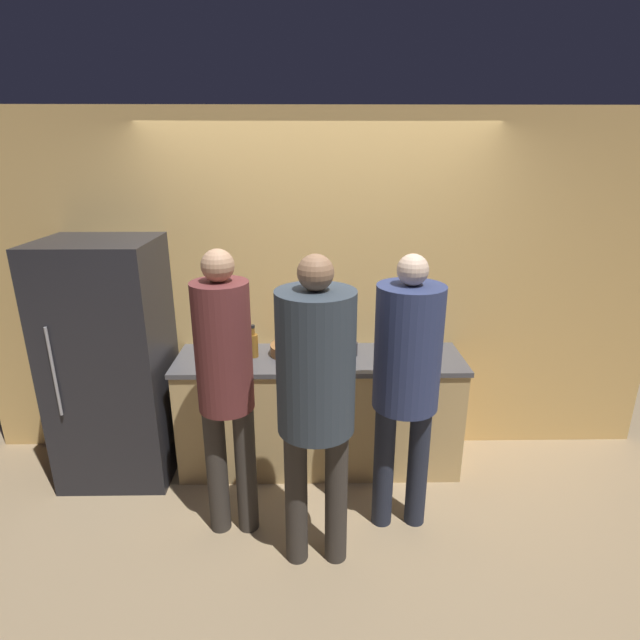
{
  "coord_description": "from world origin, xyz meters",
  "views": [
    {
      "loc": [
        -0.05,
        -3.01,
        2.31
      ],
      "look_at": [
        0.0,
        0.14,
        1.24
      ],
      "focal_mm": 28.0,
      "sensor_mm": 36.0,
      "label": 1
    }
  ],
  "objects_px": {
    "person_right": "(407,369)",
    "utensil_crock": "(340,338)",
    "bottle_dark": "(354,348)",
    "person_center": "(316,385)",
    "bottle_clear": "(213,339)",
    "cup_red": "(406,345)",
    "bottle_amber": "(253,344)",
    "refrigerator": "(112,362)",
    "person_left": "(225,376)",
    "fruit_bowl": "(293,349)"
  },
  "relations": [
    {
      "from": "utensil_crock",
      "to": "cup_red",
      "type": "height_order",
      "value": "utensil_crock"
    },
    {
      "from": "person_right",
      "to": "bottle_amber",
      "type": "height_order",
      "value": "person_right"
    },
    {
      "from": "refrigerator",
      "to": "person_left",
      "type": "relative_size",
      "value": 0.97
    },
    {
      "from": "refrigerator",
      "to": "person_left",
      "type": "distance_m",
      "value": 1.15
    },
    {
      "from": "bottle_amber",
      "to": "refrigerator",
      "type": "bearing_deg",
      "value": -175.96
    },
    {
      "from": "person_center",
      "to": "person_right",
      "type": "xyz_separation_m",
      "value": [
        0.54,
        0.3,
        -0.05
      ]
    },
    {
      "from": "person_center",
      "to": "cup_red",
      "type": "bearing_deg",
      "value": 57.83
    },
    {
      "from": "bottle_amber",
      "to": "cup_red",
      "type": "relative_size",
      "value": 2.66
    },
    {
      "from": "person_left",
      "to": "bottle_dark",
      "type": "relative_size",
      "value": 12.52
    },
    {
      "from": "person_center",
      "to": "fruit_bowl",
      "type": "height_order",
      "value": "person_center"
    },
    {
      "from": "person_left",
      "to": "bottle_amber",
      "type": "bearing_deg",
      "value": 83.9
    },
    {
      "from": "refrigerator",
      "to": "bottle_dark",
      "type": "bearing_deg",
      "value": 2.71
    },
    {
      "from": "cup_red",
      "to": "bottle_dark",
      "type": "bearing_deg",
      "value": -166.9
    },
    {
      "from": "refrigerator",
      "to": "bottle_clear",
      "type": "bearing_deg",
      "value": 20.09
    },
    {
      "from": "person_right",
      "to": "bottle_dark",
      "type": "distance_m",
      "value": 0.75
    },
    {
      "from": "bottle_clear",
      "to": "person_center",
      "type": "bearing_deg",
      "value": -56.44
    },
    {
      "from": "person_left",
      "to": "bottle_dark",
      "type": "xyz_separation_m",
      "value": [
        0.81,
        0.73,
        -0.13
      ]
    },
    {
      "from": "bottle_clear",
      "to": "cup_red",
      "type": "xyz_separation_m",
      "value": [
        1.45,
        -0.07,
        -0.03
      ]
    },
    {
      "from": "person_right",
      "to": "utensil_crock",
      "type": "xyz_separation_m",
      "value": [
        -0.34,
        0.87,
        -0.14
      ]
    },
    {
      "from": "bottle_clear",
      "to": "person_right",
      "type": "bearing_deg",
      "value": -33.36
    },
    {
      "from": "utensil_crock",
      "to": "person_center",
      "type": "bearing_deg",
      "value": -99.48
    },
    {
      "from": "person_left",
      "to": "bottle_clear",
      "type": "relative_size",
      "value": 9.77
    },
    {
      "from": "bottle_clear",
      "to": "cup_red",
      "type": "bearing_deg",
      "value": -2.85
    },
    {
      "from": "refrigerator",
      "to": "cup_red",
      "type": "distance_m",
      "value": 2.14
    },
    {
      "from": "person_center",
      "to": "person_right",
      "type": "bearing_deg",
      "value": 29.14
    },
    {
      "from": "person_center",
      "to": "bottle_amber",
      "type": "bearing_deg",
      "value": 114.45
    },
    {
      "from": "person_right",
      "to": "cup_red",
      "type": "xyz_separation_m",
      "value": [
        0.15,
        0.79,
        -0.16
      ]
    },
    {
      "from": "utensil_crock",
      "to": "person_right",
      "type": "bearing_deg",
      "value": -68.57
    },
    {
      "from": "utensil_crock",
      "to": "bottle_dark",
      "type": "distance_m",
      "value": 0.2
    },
    {
      "from": "person_left",
      "to": "bottle_amber",
      "type": "xyz_separation_m",
      "value": [
        0.08,
        0.72,
        -0.09
      ]
    },
    {
      "from": "bottle_clear",
      "to": "refrigerator",
      "type": "bearing_deg",
      "value": -159.91
    },
    {
      "from": "utensil_crock",
      "to": "bottle_dark",
      "type": "xyz_separation_m",
      "value": [
        0.09,
        -0.18,
        -0.01
      ]
    },
    {
      "from": "person_right",
      "to": "fruit_bowl",
      "type": "bearing_deg",
      "value": 134.13
    },
    {
      "from": "bottle_clear",
      "to": "cup_red",
      "type": "height_order",
      "value": "bottle_clear"
    },
    {
      "from": "person_left",
      "to": "utensil_crock",
      "type": "xyz_separation_m",
      "value": [
        0.72,
        0.91,
        -0.12
      ]
    },
    {
      "from": "person_right",
      "to": "bottle_clear",
      "type": "xyz_separation_m",
      "value": [
        -1.31,
        0.86,
        -0.13
      ]
    },
    {
      "from": "utensil_crock",
      "to": "bottle_amber",
      "type": "height_order",
      "value": "utensil_crock"
    },
    {
      "from": "person_left",
      "to": "utensil_crock",
      "type": "bearing_deg",
      "value": 51.68
    },
    {
      "from": "person_left",
      "to": "bottle_amber",
      "type": "distance_m",
      "value": 0.73
    },
    {
      "from": "fruit_bowl",
      "to": "bottle_clear",
      "type": "relative_size",
      "value": 1.74
    },
    {
      "from": "person_left",
      "to": "refrigerator",
      "type": "bearing_deg",
      "value": 144.7
    },
    {
      "from": "person_right",
      "to": "bottle_amber",
      "type": "xyz_separation_m",
      "value": [
        -0.98,
        0.68,
        -0.11
      ]
    },
    {
      "from": "bottle_dark",
      "to": "bottle_clear",
      "type": "relative_size",
      "value": 0.78
    },
    {
      "from": "utensil_crock",
      "to": "bottle_dark",
      "type": "bearing_deg",
      "value": -63.61
    },
    {
      "from": "person_right",
      "to": "cup_red",
      "type": "relative_size",
      "value": 19.48
    },
    {
      "from": "refrigerator",
      "to": "cup_red",
      "type": "height_order",
      "value": "refrigerator"
    },
    {
      "from": "utensil_crock",
      "to": "person_left",
      "type": "bearing_deg",
      "value": -128.32
    },
    {
      "from": "person_right",
      "to": "refrigerator",
      "type": "bearing_deg",
      "value": 162.83
    },
    {
      "from": "refrigerator",
      "to": "bottle_clear",
      "type": "distance_m",
      "value": 0.72
    },
    {
      "from": "person_right",
      "to": "utensil_crock",
      "type": "distance_m",
      "value": 0.94
    }
  ]
}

